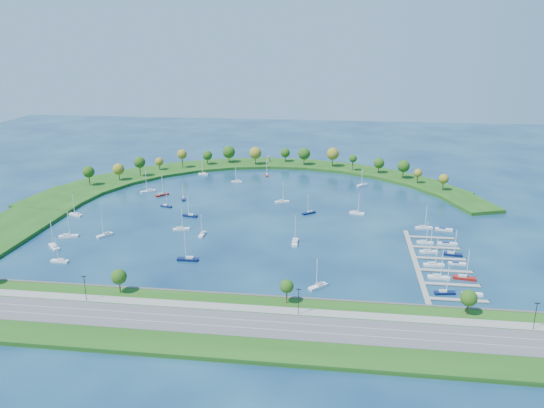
# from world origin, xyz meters

# --- Properties ---
(ground) EXTENTS (700.00, 700.00, 0.00)m
(ground) POSITION_xyz_m (0.00, 0.00, 0.00)
(ground) COLOR #071D42
(ground) RESTS_ON ground
(south_shoreline) EXTENTS (420.00, 43.10, 11.60)m
(south_shoreline) POSITION_xyz_m (0.03, -122.88, 1.00)
(south_shoreline) COLOR #1A4813
(south_shoreline) RESTS_ON ground
(breakwater) EXTENTS (286.74, 247.64, 2.00)m
(breakwater) POSITION_xyz_m (-46.33, 48.72, 0.99)
(breakwater) COLOR #1A4813
(breakwater) RESTS_ON ground
(breakwater_trees) EXTENTS (236.94, 92.78, 14.47)m
(breakwater_trees) POSITION_xyz_m (-13.49, 91.38, 10.57)
(breakwater_trees) COLOR #382314
(breakwater_trees) RESTS_ON breakwater
(harbor_tower) EXTENTS (2.60, 2.60, 4.21)m
(harbor_tower) POSITION_xyz_m (-12.73, 119.56, 4.16)
(harbor_tower) COLOR gray
(harbor_tower) RESTS_ON breakwater
(dock_system) EXTENTS (24.28, 82.00, 1.60)m
(dock_system) POSITION_xyz_m (85.30, -61.00, 0.35)
(dock_system) COLOR gray
(dock_system) RESTS_ON ground
(moored_boat_0) EXTENTS (7.40, 2.70, 10.65)m
(moored_boat_0) POSITION_xyz_m (-55.23, 80.43, 0.87)
(moored_boat_0) COLOR white
(moored_boat_0) RESTS_ON ground
(moored_boat_1) EXTENTS (2.30, 7.85, 11.49)m
(moored_boat_1) POSITION_xyz_m (-25.02, -39.05, 0.89)
(moored_boat_1) COLOR white
(moored_boat_1) RESTS_ON ground
(moored_boat_2) EXTENTS (8.07, 2.41, 11.79)m
(moored_boat_2) POSITION_xyz_m (-79.94, -79.52, 0.90)
(moored_boat_2) COLOR white
(moored_boat_2) RESTS_ON ground
(moored_boat_3) EXTENTS (8.67, 4.91, 12.29)m
(moored_boat_3) POSITION_xyz_m (-103.60, -18.03, 0.91)
(moored_boat_3) COLOR white
(moored_boat_3) RESTS_ON ground
(moored_boat_4) EXTENTS (8.78, 3.83, 12.49)m
(moored_boat_4) POSITION_xyz_m (-39.19, -11.58, 0.92)
(moored_boat_4) COLOR #09143D
(moored_boat_4) RESTS_ON ground
(moored_boat_5) EXTENTS (7.87, 7.75, 12.68)m
(moored_boat_5) POSITION_xyz_m (35.96, -89.94, 0.93)
(moored_boat_5) COLOR white
(moored_boat_5) RESTS_ON ground
(moored_boat_6) EXTENTS (7.72, 8.14, 12.90)m
(moored_boat_6) POSITION_xyz_m (-68.00, 25.42, 0.93)
(moored_boat_6) COLOR maroon
(moored_boat_6) RESTS_ON ground
(moored_boat_7) EXTENTS (4.61, 7.80, 11.08)m
(moored_boat_7) POSITION_xyz_m (-52.10, 18.97, 0.88)
(moored_boat_7) COLOR #09143D
(moored_boat_7) RESTS_ON ground
(moored_boat_8) EXTENTS (3.57, 7.56, 10.72)m
(moored_boat_8) POSITION_xyz_m (-8.96, 83.58, 0.87)
(moored_boat_8) COLOR maroon
(moored_boat_8) RESTS_ON ground
(moored_boat_9) EXTENTS (8.85, 4.25, 12.54)m
(moored_boat_9) POSITION_xyz_m (53.68, 5.01, 0.92)
(moored_boat_9) COLOR white
(moored_boat_9) RESTS_ON ground
(moored_boat_10) EXTENTS (7.77, 6.79, 11.91)m
(moored_boat_10) POSITION_xyz_m (26.59, 2.01, 0.90)
(moored_boat_10) COLOR #09143D
(moored_boat_10) RESTS_ON ground
(moored_boat_11) EXTENTS (8.58, 8.56, 13.91)m
(moored_boat_11) POSITION_xyz_m (-90.85, -64.57, 0.97)
(moored_boat_11) COLOR white
(moored_boat_11) RESTS_ON ground
(moored_boat_12) EXTENTS (7.62, 7.05, 11.94)m
(moored_boat_12) POSITION_xyz_m (58.75, 65.34, 0.90)
(moored_boat_12) COLOR white
(moored_boat_12) RESTS_ON ground
(moored_boat_13) EXTENTS (9.49, 2.82, 13.88)m
(moored_boat_13) POSITION_xyz_m (-23.52, -70.51, 0.97)
(moored_boat_13) COLOR #09143D
(moored_boat_13) RESTS_ON ground
(moored_boat_14) EXTENTS (6.73, 8.25, 12.37)m
(moored_boat_14) POSITION_xyz_m (-73.70, -46.30, 0.92)
(moored_boat_14) COLOR white
(moored_boat_14) RESTS_ON ground
(moored_boat_15) EXTENTS (8.81, 5.05, 12.50)m
(moored_boat_15) POSITION_xyz_m (-37.96, -32.96, 0.92)
(moored_boat_15) COLOR white
(moored_boat_15) RESTS_ON ground
(moored_boat_16) EXTENTS (9.48, 8.16, 14.45)m
(moored_boat_16) POSITION_xyz_m (-79.25, 31.85, 0.98)
(moored_boat_16) COLOR white
(moored_boat_16) RESTS_ON ground
(moored_boat_17) EXTENTS (8.87, 5.39, 12.62)m
(moored_boat_17) POSITION_xyz_m (9.01, 20.81, 0.92)
(moored_boat_17) COLOR white
(moored_boat_17) RESTS_ON ground
(moored_boat_18) EXTENTS (7.64, 3.45, 10.86)m
(moored_boat_18) POSITION_xyz_m (-27.07, 63.12, 0.88)
(moored_boat_18) COLOR white
(moored_boat_18) RESTS_ON ground
(moored_boat_19) EXTENTS (2.92, 9.66, 14.11)m
(moored_boat_19) POSITION_xyz_m (22.67, -44.08, 0.97)
(moored_boat_19) COLOR white
(moored_boat_19) RESTS_ON ground
(moored_boat_20) EXTENTS (7.39, 4.08, 10.47)m
(moored_boat_20) POSITION_xyz_m (-57.90, 3.57, 0.87)
(moored_boat_20) COLOR #09143D
(moored_boat_20) RESTS_ON ground
(moored_boat_21) EXTENTS (9.64, 5.53, 13.67)m
(moored_boat_21) POSITION_xyz_m (-91.17, -50.30, 0.96)
(moored_boat_21) COLOR white
(moored_boat_21) RESTS_ON ground
(docked_boat_0) EXTENTS (8.30, 3.45, 11.83)m
(docked_boat_0) POSITION_xyz_m (85.52, -88.96, 0.90)
(docked_boat_0) COLOR #09143D
(docked_boat_0) RESTS_ON ground
(docked_boat_1) EXTENTS (7.86, 2.39, 1.59)m
(docked_boat_1) POSITION_xyz_m (95.99, -88.73, 0.59)
(docked_boat_1) COLOR white
(docked_boat_1) RESTS_ON ground
(docked_boat_2) EXTENTS (9.04, 2.96, 13.12)m
(docked_boat_2) POSITION_xyz_m (85.51, -75.12, 0.94)
(docked_boat_2) COLOR white
(docked_boat_2) RESTS_ON ground
(docked_boat_3) EXTENTS (9.37, 3.87, 13.37)m
(docked_boat_3) POSITION_xyz_m (96.00, -74.37, 0.95)
(docked_boat_3) COLOR maroon
(docked_boat_3) RESTS_ON ground
(docked_boat_4) EXTENTS (9.08, 3.30, 13.07)m
(docked_boat_4) POSITION_xyz_m (85.51, -62.47, 0.94)
(docked_boat_4) COLOR white
(docked_boat_4) RESTS_ON ground
(docked_boat_5) EXTENTS (7.58, 2.30, 1.54)m
(docked_boat_5) POSITION_xyz_m (95.99, -59.43, 0.56)
(docked_boat_5) COLOR white
(docked_boat_5) RESTS_ON ground
(docked_boat_6) EXTENTS (8.59, 3.39, 12.29)m
(docked_boat_6) POSITION_xyz_m (85.52, -47.47, 0.91)
(docked_boat_6) COLOR white
(docked_boat_6) RESTS_ON ground
(docked_boat_7) EXTENTS (8.82, 3.68, 12.57)m
(docked_boat_7) POSITION_xyz_m (96.01, -49.29, 0.92)
(docked_boat_7) COLOR #09143D
(docked_boat_7) RESTS_ON ground
(docked_boat_8) EXTENTS (7.86, 2.45, 11.44)m
(docked_boat_8) POSITION_xyz_m (85.53, -35.85, 0.89)
(docked_boat_8) COLOR white
(docked_boat_8) RESTS_ON ground
(docked_boat_9) EXTENTS (9.22, 2.84, 1.87)m
(docked_boat_9) POSITION_xyz_m (95.97, -36.19, 0.69)
(docked_boat_9) COLOR white
(docked_boat_9) RESTS_ON ground
(docked_boat_10) EXTENTS (9.03, 3.90, 12.85)m
(docked_boat_10) POSITION_xyz_m (87.91, -14.95, 0.93)
(docked_boat_10) COLOR white
(docked_boat_10) RESTS_ON ground
(docked_boat_11) EXTENTS (9.11, 3.79, 1.80)m
(docked_boat_11) POSITION_xyz_m (97.87, -15.87, 0.66)
(docked_boat_11) COLOR white
(docked_boat_11) RESTS_ON ground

